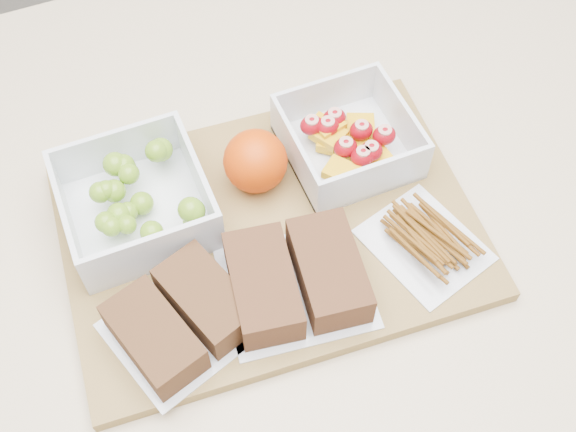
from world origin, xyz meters
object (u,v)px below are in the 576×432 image
grape_container (137,200)px  sandwich_bag_left (181,318)px  fruit_container (348,141)px  cutting_board (270,231)px  pretzel_bag (426,239)px  sandwich_bag_center (296,279)px  orange (255,161)px

grape_container → sandwich_bag_left: grape_container is taller
grape_container → fruit_container: bearing=-2.2°
cutting_board → pretzel_bag: (0.14, -0.08, 0.02)m
fruit_container → sandwich_bag_left: (-0.23, -0.13, -0.00)m
fruit_container → sandwich_bag_center: bearing=-131.1°
grape_container → sandwich_bag_center: size_ratio=0.91×
fruit_container → sandwich_bag_center: 0.18m
orange → pretzel_bag: bearing=-47.8°
cutting_board → grape_container: bearing=155.0°
cutting_board → sandwich_bag_left: (-0.12, -0.07, 0.03)m
sandwich_bag_left → orange: bearing=46.7°
fruit_container → orange: (-0.11, 0.00, 0.01)m
fruit_container → sandwich_bag_center: fruit_container is taller
orange → sandwich_bag_left: size_ratio=0.43×
sandwich_bag_center → pretzel_bag: sandwich_bag_center is taller
cutting_board → sandwich_bag_center: 0.08m
fruit_container → sandwich_bag_center: size_ratio=0.83×
sandwich_bag_center → grape_container: bearing=128.9°
cutting_board → fruit_container: fruit_container is taller
grape_container → sandwich_bag_left: size_ratio=0.90×
grape_container → pretzel_bag: bearing=-30.0°
grape_container → pretzel_bag: grape_container is taller
orange → pretzel_bag: size_ratio=0.49×
grape_container → orange: 0.13m
fruit_container → pretzel_bag: 0.14m
grape_container → cutting_board: bearing=-29.4°
cutting_board → orange: size_ratio=6.21×
orange → sandwich_bag_center: 0.14m
cutting_board → grape_container: (-0.12, 0.07, 0.03)m
sandwich_bag_left → cutting_board: bearing=32.0°
fruit_container → sandwich_bag_left: 0.27m
pretzel_bag → cutting_board: bearing=149.4°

